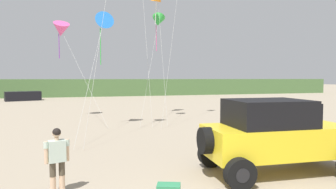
{
  "coord_description": "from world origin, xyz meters",
  "views": [
    {
      "loc": [
        -2.31,
        -4.77,
        2.91
      ],
      "look_at": [
        0.24,
        3.88,
        2.41
      ],
      "focal_mm": 31.32,
      "sensor_mm": 36.0,
      "label": 1
    }
  ],
  "objects_px": {
    "distant_sedan": "(23,96)",
    "kite_green_box": "(158,22)",
    "person_watching": "(57,157)",
    "kite_yellow_diamond": "(61,30)",
    "kite_white_parafoil": "(103,24)",
    "jeep": "(275,134)"
  },
  "relations": [
    {
      "from": "distant_sedan",
      "to": "kite_green_box",
      "type": "xyz_separation_m",
      "value": [
        13.1,
        -19.24,
        6.71
      ]
    },
    {
      "from": "person_watching",
      "to": "kite_green_box",
      "type": "bearing_deg",
      "value": 66.31
    },
    {
      "from": "kite_green_box",
      "to": "person_watching",
      "type": "bearing_deg",
      "value": -113.69
    },
    {
      "from": "kite_green_box",
      "to": "kite_yellow_diamond",
      "type": "relative_size",
      "value": 1.12
    },
    {
      "from": "distant_sedan",
      "to": "kite_white_parafoil",
      "type": "relative_size",
      "value": 0.61
    },
    {
      "from": "person_watching",
      "to": "kite_yellow_diamond",
      "type": "height_order",
      "value": "kite_yellow_diamond"
    },
    {
      "from": "distant_sedan",
      "to": "jeep",
      "type": "bearing_deg",
      "value": -86.9
    },
    {
      "from": "kite_white_parafoil",
      "to": "kite_yellow_diamond",
      "type": "bearing_deg",
      "value": 118.72
    },
    {
      "from": "distant_sedan",
      "to": "kite_white_parafoil",
      "type": "distance_m",
      "value": 25.78
    },
    {
      "from": "person_watching",
      "to": "kite_green_box",
      "type": "distance_m",
      "value": 17.15
    },
    {
      "from": "person_watching",
      "to": "kite_white_parafoil",
      "type": "bearing_deg",
      "value": 79.55
    },
    {
      "from": "jeep",
      "to": "kite_yellow_diamond",
      "type": "distance_m",
      "value": 17.43
    },
    {
      "from": "distant_sedan",
      "to": "kite_white_parafoil",
      "type": "bearing_deg",
      "value": -87.92
    },
    {
      "from": "jeep",
      "to": "kite_green_box",
      "type": "height_order",
      "value": "kite_green_box"
    },
    {
      "from": "kite_green_box",
      "to": "distant_sedan",
      "type": "bearing_deg",
      "value": 124.26
    },
    {
      "from": "kite_white_parafoil",
      "to": "kite_yellow_diamond",
      "type": "distance_m",
      "value": 5.47
    },
    {
      "from": "kite_white_parafoil",
      "to": "kite_green_box",
      "type": "bearing_deg",
      "value": 44.44
    },
    {
      "from": "person_watching",
      "to": "distant_sedan",
      "type": "relative_size",
      "value": 0.4
    },
    {
      "from": "jeep",
      "to": "kite_green_box",
      "type": "xyz_separation_m",
      "value": [
        0.12,
        14.72,
        6.11
      ]
    },
    {
      "from": "person_watching",
      "to": "kite_yellow_diamond",
      "type": "relative_size",
      "value": 0.23
    },
    {
      "from": "kite_white_parafoil",
      "to": "distant_sedan",
      "type": "bearing_deg",
      "value": 109.91
    },
    {
      "from": "jeep",
      "to": "distant_sedan",
      "type": "xyz_separation_m",
      "value": [
        -12.98,
        33.96,
        -0.6
      ]
    }
  ]
}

